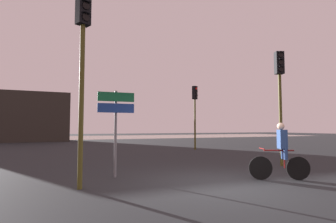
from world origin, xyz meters
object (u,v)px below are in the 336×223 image
(cyclist, at_px, (281,151))
(direction_sign_post, at_px, (116,117))
(distant_building, at_px, (7,117))
(traffic_light_far_right, at_px, (195,105))
(traffic_light_near_right, at_px, (280,86))
(traffic_light_near_left, at_px, (83,50))

(cyclist, bearing_deg, direction_sign_post, 88.05)
(cyclist, bearing_deg, distant_building, 48.14)
(traffic_light_far_right, distance_m, direction_sign_post, 10.54)
(distant_building, bearing_deg, cyclist, -67.34)
(traffic_light_far_right, bearing_deg, traffic_light_near_right, 59.55)
(traffic_light_near_left, height_order, direction_sign_post, traffic_light_near_left)
(distant_building, distance_m, traffic_light_near_right, 27.29)
(distant_building, bearing_deg, traffic_light_near_right, -61.36)
(traffic_light_near_right, bearing_deg, traffic_light_far_right, -74.90)
(traffic_light_near_right, height_order, traffic_light_far_right, traffic_light_near_right)
(traffic_light_far_right, relative_size, cyclist, 2.67)
(distant_building, height_order, cyclist, distant_building)
(traffic_light_near_right, distance_m, traffic_light_far_right, 7.95)
(traffic_light_far_right, xyz_separation_m, direction_sign_post, (-6.97, -7.82, -1.21))
(traffic_light_far_right, bearing_deg, cyclist, 48.09)
(distant_building, height_order, traffic_light_far_right, distant_building)
(distant_building, bearing_deg, traffic_light_near_left, -77.56)
(distant_building, height_order, traffic_light_near_left, distant_building)
(traffic_light_near_left, relative_size, cyclist, 3.06)
(traffic_light_far_right, height_order, cyclist, traffic_light_far_right)
(traffic_light_near_right, bearing_deg, traffic_light_near_left, 26.62)
(traffic_light_near_right, bearing_deg, direction_sign_post, 17.64)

